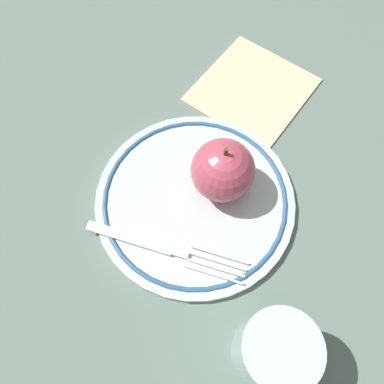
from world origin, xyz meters
The scene contains 6 objects.
ground_plane centered at (0.00, 0.00, 0.00)m, with size 2.00×2.00×0.00m, color slate.
plate centered at (0.00, 0.00, 0.01)m, with size 0.25×0.25×0.01m.
apple_red_whole centered at (0.00, 0.04, 0.05)m, with size 0.08×0.08×0.09m.
fork centered at (0.04, -0.07, 0.01)m, with size 0.15×0.15×0.00m.
drinking_glass centered at (0.19, -0.02, 0.05)m, with size 0.07×0.07×0.09m, color silver.
napkin_folded centered at (-0.11, 0.16, 0.00)m, with size 0.15×0.16×0.01m, color beige.
Camera 1 is at (0.16, -0.09, 0.44)m, focal length 35.00 mm.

